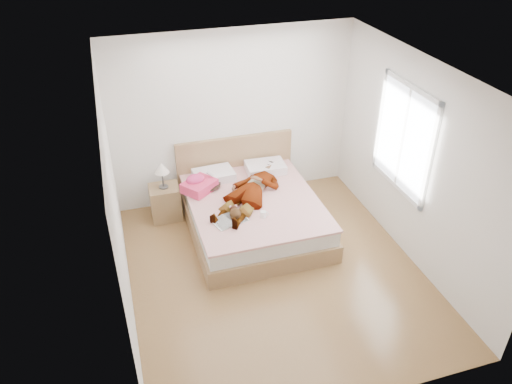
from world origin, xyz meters
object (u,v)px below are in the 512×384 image
(phone, at_px, (210,174))
(magazine, at_px, (230,220))
(bed, at_px, (252,211))
(coffee_mug, at_px, (263,214))
(towel, at_px, (198,184))
(plush_toy, at_px, (235,213))
(nightstand, at_px, (165,200))
(woman, at_px, (252,187))

(phone, relative_size, magazine, 0.21)
(bed, height_order, coffee_mug, bed)
(coffee_mug, bearing_deg, bed, 89.93)
(towel, bearing_deg, plush_toy, -67.92)
(phone, distance_m, plush_toy, 0.88)
(bed, height_order, nightstand, bed)
(woman, bearing_deg, bed, -58.16)
(phone, bearing_deg, nightstand, 118.91)
(woman, xyz_separation_m, phone, (-0.50, 0.40, 0.08))
(phone, height_order, plush_toy, phone)
(woman, height_order, towel, woman)
(phone, distance_m, towel, 0.22)
(woman, height_order, nightstand, nightstand)
(towel, relative_size, nightstand, 0.62)
(bed, bearing_deg, plush_toy, -131.12)
(bed, distance_m, magazine, 0.69)
(magazine, height_order, nightstand, nightstand)
(woman, xyz_separation_m, plush_toy, (-0.36, -0.46, -0.05))
(coffee_mug, bearing_deg, magazine, 173.22)
(towel, distance_m, nightstand, 0.59)
(bed, xyz_separation_m, magazine, (-0.44, -0.46, 0.24))
(woman, relative_size, coffee_mug, 14.27)
(magazine, height_order, coffee_mug, coffee_mug)
(towel, distance_m, plush_toy, 0.86)
(magazine, bearing_deg, plush_toy, 33.87)
(magazine, bearing_deg, woman, 49.24)
(magazine, xyz_separation_m, coffee_mug, (0.44, -0.05, 0.04))
(towel, height_order, nightstand, nightstand)
(towel, bearing_deg, coffee_mug, -53.39)
(woman, distance_m, magazine, 0.70)
(coffee_mug, height_order, nightstand, nightstand)
(nightstand, bearing_deg, magazine, -56.50)
(coffee_mug, relative_size, nightstand, 0.13)
(phone, bearing_deg, magazine, -136.14)
(woman, xyz_separation_m, towel, (-0.69, 0.33, -0.02))
(woman, bearing_deg, coffee_mug, -50.14)
(coffee_mug, xyz_separation_m, plush_toy, (-0.35, 0.11, 0.02))
(bed, height_order, magazine, bed)
(bed, relative_size, magazine, 4.09)
(phone, relative_size, coffee_mug, 0.88)
(plush_toy, bearing_deg, coffee_mug, -17.67)
(phone, distance_m, nightstand, 0.78)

